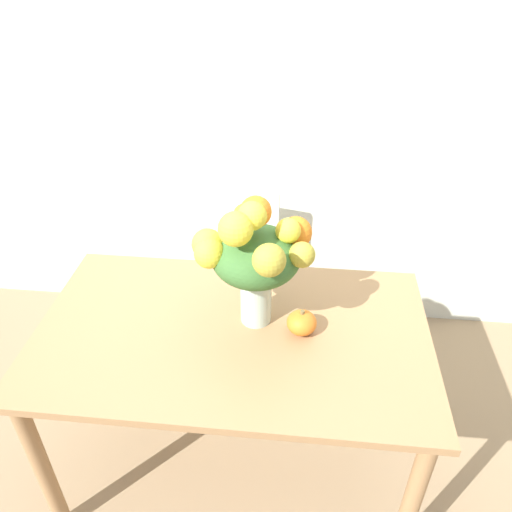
{
  "coord_description": "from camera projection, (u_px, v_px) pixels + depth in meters",
  "views": [
    {
      "loc": [
        0.22,
        -1.3,
        2.0
      ],
      "look_at": [
        0.08,
        0.07,
        1.05
      ],
      "focal_mm": 35.0,
      "sensor_mm": 36.0,
      "label": 1
    }
  ],
  "objects": [
    {
      "name": "dining_chair_near_window",
      "position": [
        235.0,
        272.0,
        2.59
      ],
      "size": [
        0.47,
        0.47,
        0.87
      ],
      "rotation": [
        0.0,
        0.0,
        -0.13
      ],
      "color": "silver",
      "rests_on": "ground_plane"
    },
    {
      "name": "wall_back",
      "position": [
        262.0,
        81.0,
        2.33
      ],
      "size": [
        8.0,
        0.06,
        2.7
      ],
      "color": "silver",
      "rests_on": "ground_plane"
    },
    {
      "name": "flower_vase",
      "position": [
        255.0,
        255.0,
        1.65
      ],
      "size": [
        0.41,
        0.36,
        0.5
      ],
      "color": "#B2CCBC",
      "rests_on": "dining_table"
    },
    {
      "name": "ground_plane",
      "position": [
        237.0,
        458.0,
        2.22
      ],
      "size": [
        12.0,
        12.0,
        0.0
      ],
      "primitive_type": "plane",
      "color": "#8E7556"
    },
    {
      "name": "dining_table",
      "position": [
        233.0,
        351.0,
        1.84
      ],
      "size": [
        1.4,
        0.83,
        0.77
      ],
      "color": "#9E754C",
      "rests_on": "ground_plane"
    },
    {
      "name": "pumpkin",
      "position": [
        302.0,
        323.0,
        1.75
      ],
      "size": [
        0.11,
        0.11,
        0.1
      ],
      "color": "orange",
      "rests_on": "dining_table"
    }
  ]
}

